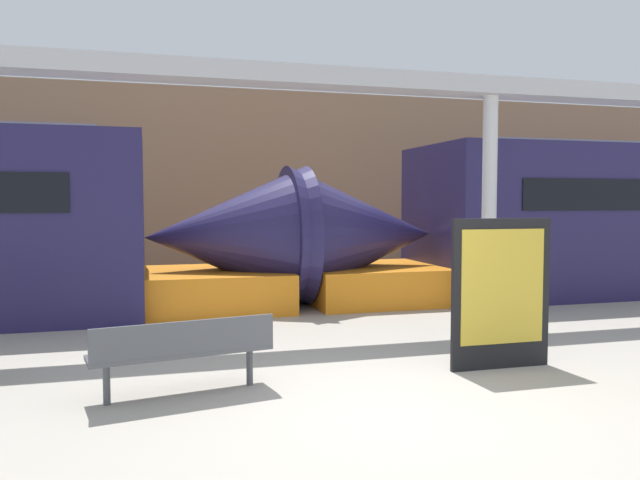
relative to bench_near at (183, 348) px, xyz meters
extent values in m
plane|color=#A8A093|center=(1.90, -0.97, -0.49)|extent=(60.00, 60.00, 0.00)
cube|color=#937051|center=(1.90, 10.65, 2.01)|extent=(56.00, 0.20, 5.00)
cone|color=#231E4C|center=(3.69, 5.19, 0.83)|extent=(2.97, 2.63, 2.63)
cube|color=orange|center=(3.97, 5.19, -0.14)|extent=(2.67, 2.46, 0.70)
cone|color=#231E4C|center=(1.11, 5.19, 0.83)|extent=(2.97, 2.63, 2.63)
cube|color=orange|center=(0.83, 5.19, -0.14)|extent=(2.67, 2.46, 0.70)
cube|color=#4C4F54|center=(-0.01, 0.07, -0.05)|extent=(1.87, 0.77, 0.04)
cube|color=#4C4F54|center=(0.02, -0.12, 0.13)|extent=(1.80, 0.37, 0.33)
cylinder|color=#4C4F54|center=(-0.73, -0.06, -0.28)|extent=(0.07, 0.07, 0.42)
cylinder|color=#4C4F54|center=(0.70, 0.21, -0.28)|extent=(0.07, 0.07, 0.42)
cube|color=black|center=(3.65, 0.09, 0.39)|extent=(1.26, 0.06, 1.76)
cube|color=gold|center=(3.65, 0.05, 0.48)|extent=(1.07, 0.01, 1.34)
cylinder|color=silver|center=(5.21, 2.99, 1.36)|extent=(0.24, 0.24, 3.70)
cube|color=#B7B7BC|center=(5.21, 2.99, 3.35)|extent=(28.00, 0.60, 0.28)
camera|label=1|loc=(-0.34, -6.30, 1.47)|focal=35.00mm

